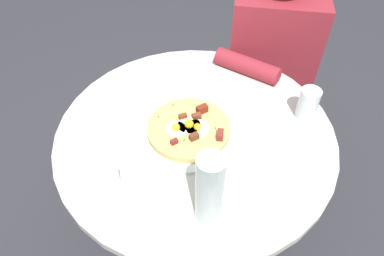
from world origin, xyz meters
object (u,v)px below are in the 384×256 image
at_px(fork, 108,107).
at_px(water_glass, 308,104).
at_px(dining_table, 195,163).
at_px(person_seated, 267,80).
at_px(knife, 108,100).
at_px(breakfast_pizza, 189,128).
at_px(water_bottle, 210,190).
at_px(bread_plate, 91,153).
at_px(salt_shaker, 114,176).
at_px(pizza_plate, 189,132).

height_order(fork, water_glass, water_glass).
distance_m(dining_table, fork, 0.37).
height_order(person_seated, fork, person_seated).
height_order(person_seated, knife, person_seated).
xyz_separation_m(knife, water_glass, (0.70, 0.04, 0.05)).
xyz_separation_m(breakfast_pizza, water_bottle, (0.10, -0.29, 0.10)).
relative_size(fork, knife, 1.00).
height_order(dining_table, water_bottle, water_bottle).
bearing_deg(person_seated, water_glass, -77.89).
height_order(bread_plate, knife, bread_plate).
bearing_deg(breakfast_pizza, bread_plate, -155.38).
height_order(breakfast_pizza, water_bottle, water_bottle).
bearing_deg(salt_shaker, knife, 111.76).
height_order(dining_table, bread_plate, bread_plate).
bearing_deg(person_seated, bread_plate, -127.60).
distance_m(bread_plate, salt_shaker, 0.14).
relative_size(person_seated, knife, 6.31).
xyz_separation_m(person_seated, breakfast_pizza, (-0.28, -0.61, 0.25)).
distance_m(person_seated, fork, 0.83).
bearing_deg(pizza_plate, dining_table, 35.47).
distance_m(water_glass, salt_shaker, 0.67).
relative_size(breakfast_pizza, fork, 1.51).
height_order(person_seated, salt_shaker, person_seated).
relative_size(dining_table, knife, 5.16).
xyz_separation_m(fork, water_bottle, (0.40, -0.36, 0.11)).
distance_m(dining_table, breakfast_pizza, 0.20).
xyz_separation_m(pizza_plate, knife, (-0.31, 0.11, 0.00)).
bearing_deg(person_seated, dining_table, -113.79).
xyz_separation_m(breakfast_pizza, knife, (-0.31, 0.11, -0.02)).
relative_size(fork, salt_shaker, 3.07).
bearing_deg(fork, knife, 90.00).
height_order(dining_table, salt_shaker, salt_shaker).
bearing_deg(pizza_plate, salt_shaker, -128.67).
bearing_deg(pizza_plate, person_seated, 65.12).
distance_m(dining_table, bread_plate, 0.39).
bearing_deg(fork, person_seated, 25.68).
xyz_separation_m(person_seated, fork, (-0.59, -0.54, 0.23)).
xyz_separation_m(water_glass, salt_shaker, (-0.56, -0.37, -0.03)).
bearing_deg(dining_table, person_seated, 66.21).
height_order(bread_plate, salt_shaker, salt_shaker).
bearing_deg(bread_plate, knife, 95.36).
distance_m(pizza_plate, breakfast_pizza, 0.02).
xyz_separation_m(breakfast_pizza, water_glass, (0.38, 0.15, 0.03)).
relative_size(pizza_plate, breakfast_pizza, 1.23).
distance_m(person_seated, salt_shaker, 0.99).
distance_m(pizza_plate, fork, 0.31).
xyz_separation_m(pizza_plate, water_bottle, (0.10, -0.29, 0.11)).
bearing_deg(water_bottle, pizza_plate, 109.41).
distance_m(bread_plate, water_bottle, 0.44).
height_order(water_glass, water_bottle, water_bottle).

